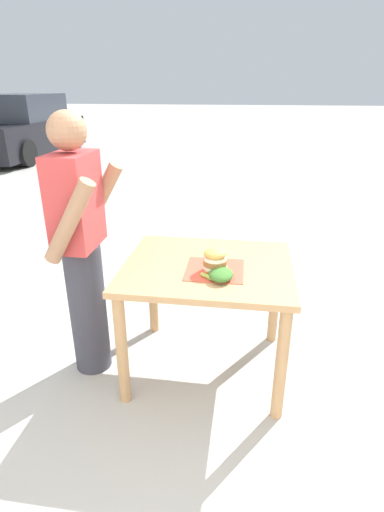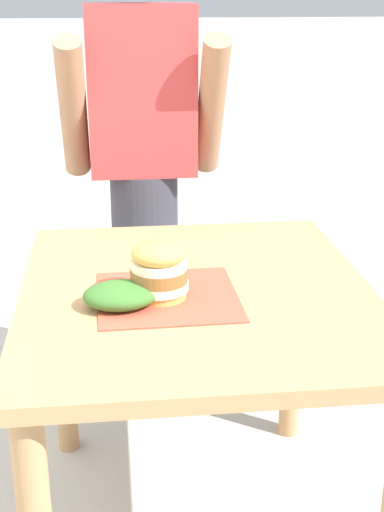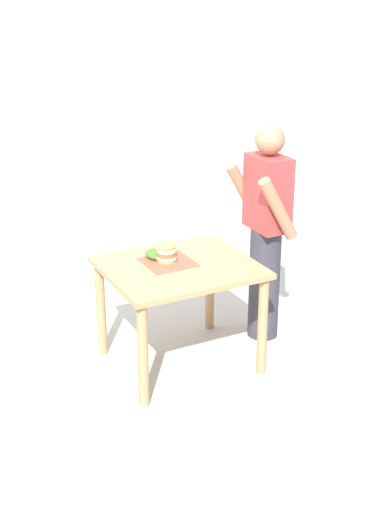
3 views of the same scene
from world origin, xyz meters
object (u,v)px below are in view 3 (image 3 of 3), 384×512
object	(u,v)px
patio_table	(180,282)
sandwich	(166,252)
pickle_spear	(164,254)
side_salad	(155,254)
diner_across_table	(266,230)

from	to	relation	value
patio_table	sandwich	bearing A→B (deg)	-152.04
sandwich	pickle_spear	world-z (taller)	sandwich
patio_table	pickle_spear	bearing A→B (deg)	-174.01
sandwich	side_salad	xyz separation A→B (m)	(-0.10, -0.04, -0.05)
patio_table	diner_across_table	bearing A→B (deg)	96.82
side_salad	diner_across_table	bearing A→B (deg)	83.24
side_salad	pickle_spear	bearing A→B (deg)	98.71
sandwich	pickle_spear	xyz separation A→B (m)	(-0.11, 0.03, -0.06)
sandwich	patio_table	bearing A→B (deg)	27.96
patio_table	side_salad	distance (m)	0.27
patio_table	side_salad	xyz separation A→B (m)	(-0.20, -0.10, 0.16)
diner_across_table	side_salad	bearing A→B (deg)	-96.76
side_salad	patio_table	bearing A→B (deg)	25.98
patio_table	sandwich	size ratio (longest dim) A/B	5.69
patio_table	sandwich	world-z (taller)	sandwich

